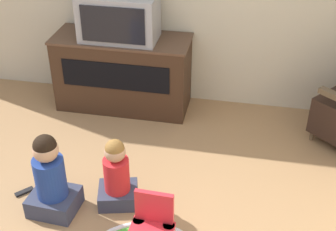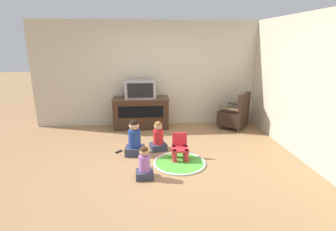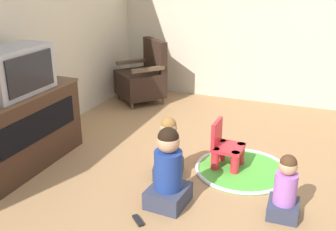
# 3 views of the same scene
# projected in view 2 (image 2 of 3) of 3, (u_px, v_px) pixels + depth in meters

# --- Properties ---
(ground_plane) EXTENTS (30.00, 30.00, 0.00)m
(ground_plane) POSITION_uv_depth(u_px,v_px,m) (161.00, 160.00, 4.81)
(ground_plane) COLOR #9E754C
(wall_back) EXTENTS (5.67, 0.12, 2.59)m
(wall_back) POSITION_uv_depth(u_px,v_px,m) (149.00, 74.00, 6.58)
(wall_back) COLOR beige
(wall_back) RESTS_ON ground_plane
(wall_right) EXTENTS (0.12, 5.30, 2.59)m
(wall_right) POSITION_uv_depth(u_px,v_px,m) (319.00, 91.00, 4.33)
(wall_right) COLOR beige
(wall_right) RESTS_ON ground_plane
(tv_cabinet) EXTENTS (1.36, 0.53, 0.76)m
(tv_cabinet) POSITION_uv_depth(u_px,v_px,m) (141.00, 112.00, 6.48)
(tv_cabinet) COLOR #382316
(tv_cabinet) RESTS_ON ground_plane
(television) EXTENTS (0.73, 0.40, 0.44)m
(television) POSITION_uv_depth(u_px,v_px,m) (140.00, 89.00, 6.29)
(television) COLOR #939399
(television) RESTS_ON tv_cabinet
(black_armchair) EXTENTS (0.85, 0.85, 0.91)m
(black_armchair) POSITION_uv_depth(u_px,v_px,m) (235.00, 115.00, 6.44)
(black_armchair) COLOR brown
(black_armchair) RESTS_ON ground_plane
(yellow_kid_chair) EXTENTS (0.31, 0.30, 0.48)m
(yellow_kid_chair) POSITION_uv_depth(u_px,v_px,m) (180.00, 150.00, 4.78)
(yellow_kid_chair) COLOR red
(yellow_kid_chair) RESTS_ON ground_plane
(play_mat) EXTENTS (0.93, 0.93, 0.04)m
(play_mat) POSITION_uv_depth(u_px,v_px,m) (180.00, 163.00, 4.65)
(play_mat) COLOR green
(play_mat) RESTS_ON ground_plane
(child_watching_left) EXTENTS (0.36, 0.33, 0.60)m
(child_watching_left) POSITION_uv_depth(u_px,v_px,m) (158.00, 138.00, 5.17)
(child_watching_left) COLOR #33384C
(child_watching_left) RESTS_ON ground_plane
(child_watching_center) EXTENTS (0.37, 0.33, 0.70)m
(child_watching_center) POSITION_uv_depth(u_px,v_px,m) (135.00, 140.00, 4.95)
(child_watching_center) COLOR #33384C
(child_watching_center) RESTS_ON ground_plane
(child_watching_right) EXTENTS (0.28, 0.25, 0.54)m
(child_watching_right) POSITION_uv_depth(u_px,v_px,m) (144.00, 164.00, 4.10)
(child_watching_right) COLOR #33384C
(child_watching_right) RESTS_ON ground_plane
(remote_control) EXTENTS (0.13, 0.14, 0.02)m
(remote_control) POSITION_uv_depth(u_px,v_px,m) (119.00, 152.00, 5.13)
(remote_control) COLOR black
(remote_control) RESTS_ON ground_plane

